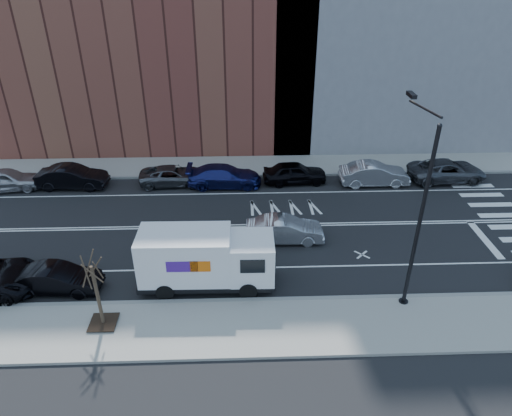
{
  "coord_description": "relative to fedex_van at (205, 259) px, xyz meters",
  "views": [
    {
      "loc": [
        -0.65,
        -23.95,
        14.84
      ],
      "look_at": [
        0.17,
        -0.26,
        1.4
      ],
      "focal_mm": 32.0,
      "sensor_mm": 36.0,
      "label": 1
    }
  ],
  "objects": [
    {
      "name": "far_parked_b",
      "position": [
        -10.17,
        11.3,
        -0.81
      ],
      "size": [
        4.95,
        1.89,
        1.61
      ],
      "primitive_type": "imported",
      "rotation": [
        0.0,
        0.0,
        1.53
      ],
      "color": "black",
      "rests_on": "ground"
    },
    {
      "name": "streetlight",
      "position": [
        9.51,
        -1.31,
        3.47
      ],
      "size": [
        0.44,
        4.02,
        9.34
      ],
      "color": "black",
      "rests_on": "ground"
    },
    {
      "name": "street_tree",
      "position": [
        -4.49,
        -2.8,
        -0.16
      ],
      "size": [
        1.2,
        1.2,
        3.75
      ],
      "color": "black",
      "rests_on": "ground"
    },
    {
      "name": "road_markings",
      "position": [
        2.51,
        5.6,
        -1.61
      ],
      "size": [
        40.0,
        8.6,
        0.01
      ],
      "primitive_type": null,
      "color": "white",
      "rests_on": "ground"
    },
    {
      "name": "near_parked_rear_a",
      "position": [
        -7.33,
        -0.19,
        -0.91
      ],
      "size": [
        4.32,
        1.72,
        1.4
      ],
      "primitive_type": "imported",
      "rotation": [
        0.0,
        0.0,
        1.51
      ],
      "color": "black",
      "rests_on": "ground"
    },
    {
      "name": "fedex_van",
      "position": [
        0.0,
        0.0,
        0.0
      ],
      "size": [
        6.76,
        2.48,
        3.07
      ],
      "rotation": [
        0.0,
        0.0,
        -0.01
      ],
      "color": "black",
      "rests_on": "ground"
    },
    {
      "name": "far_parked_g",
      "position": [
        16.91,
        11.5,
        -0.84
      ],
      "size": [
        5.65,
        2.79,
        1.54
      ],
      "primitive_type": "imported",
      "rotation": [
        0.0,
        0.0,
        1.61
      ],
      "color": "#46474D",
      "rests_on": "ground"
    },
    {
      "name": "far_parked_e",
      "position": [
        5.71,
        11.52,
        -0.83
      ],
      "size": [
        4.69,
        2.13,
        1.56
      ],
      "primitive_type": "imported",
      "rotation": [
        0.0,
        0.0,
        1.63
      ],
      "color": "black",
      "rests_on": "ground"
    },
    {
      "name": "far_parked_f",
      "position": [
        11.39,
        11.04,
        -0.8
      ],
      "size": [
        4.94,
        1.77,
        1.62
      ],
      "primitive_type": "imported",
      "rotation": [
        0.0,
        0.0,
        1.58
      ],
      "color": "#B4B4B9",
      "rests_on": "ground"
    },
    {
      "name": "far_parked_a",
      "position": [
        -14.71,
        11.08,
        -0.82
      ],
      "size": [
        4.84,
        2.45,
        1.58
      ],
      "primitive_type": "imported",
      "rotation": [
        0.0,
        0.0,
        1.7
      ],
      "color": "#A5A5AA",
      "rests_on": "ground"
    },
    {
      "name": "curb_far",
      "position": [
        2.51,
        12.6,
        -1.53
      ],
      "size": [
        44.0,
        0.25,
        0.17
      ],
      "primitive_type": "cube",
      "color": "gray",
      "rests_on": "ground"
    },
    {
      "name": "crosswalk",
      "position": [
        18.51,
        5.6,
        -1.61
      ],
      "size": [
        3.0,
        14.0,
        0.01
      ],
      "primitive_type": null,
      "color": "white",
      "rests_on": "ground"
    },
    {
      "name": "ground",
      "position": [
        2.51,
        5.6,
        -1.61
      ],
      "size": [
        120.0,
        120.0,
        0.0
      ],
      "primitive_type": "plane",
      "color": "black",
      "rests_on": "ground"
    },
    {
      "name": "sidewalk_far",
      "position": [
        2.51,
        14.4,
        -1.54
      ],
      "size": [
        44.0,
        3.6,
        0.15
      ],
      "primitive_type": "cube",
      "color": "gray",
      "rests_on": "ground"
    },
    {
      "name": "bldg_brick",
      "position": [
        -5.49,
        21.2,
        9.39
      ],
      "size": [
        26.0,
        10.0,
        22.0
      ],
      "primitive_type": "cube",
      "color": "brown",
      "rests_on": "ground"
    },
    {
      "name": "sidewalk_near",
      "position": [
        2.51,
        -3.2,
        -1.54
      ],
      "size": [
        44.0,
        3.6,
        0.15
      ],
      "primitive_type": "cube",
      "color": "gray",
      "rests_on": "ground"
    },
    {
      "name": "far_parked_c",
      "position": [
        -3.09,
        11.58,
        -0.95
      ],
      "size": [
        4.91,
        2.47,
        1.33
      ],
      "primitive_type": "imported",
      "rotation": [
        0.0,
        0.0,
        1.63
      ],
      "color": "#4E5055",
      "rests_on": "ground"
    },
    {
      "name": "curb_near",
      "position": [
        2.51,
        -1.4,
        -1.53
      ],
      "size": [
        44.0,
        0.25,
        0.17
      ],
      "primitive_type": "cube",
      "color": "gray",
      "rests_on": "ground"
    },
    {
      "name": "driving_sedan",
      "position": [
        4.3,
        3.91,
        -0.88
      ],
      "size": [
        4.48,
        1.58,
        1.47
      ],
      "primitive_type": "imported",
      "rotation": [
        0.0,
        0.0,
        1.57
      ],
      "color": "#B8B9BD",
      "rests_on": "ground"
    },
    {
      "name": "far_parked_d",
      "position": [
        0.61,
        11.18,
        -0.84
      ],
      "size": [
        5.31,
        2.21,
        1.54
      ],
      "primitive_type": "imported",
      "rotation": [
        0.0,
        0.0,
        1.56
      ],
      "color": "navy",
      "rests_on": "ground"
    }
  ]
}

